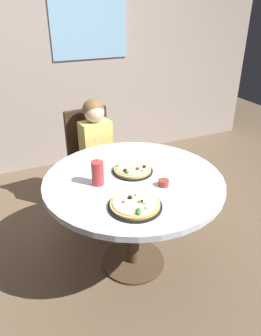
{
  "coord_description": "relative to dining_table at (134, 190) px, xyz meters",
  "views": [
    {
      "loc": [
        -0.78,
        -1.67,
        1.8
      ],
      "look_at": [
        0.0,
        0.05,
        0.8
      ],
      "focal_mm": 33.9,
      "sensor_mm": 36.0,
      "label": 1
    }
  ],
  "objects": [
    {
      "name": "chair_wooden",
      "position": [
        -0.01,
        0.89,
        -0.12
      ],
      "size": [
        0.44,
        0.44,
        0.95
      ],
      "color": "#382619",
      "rests_on": "ground_plane"
    },
    {
      "name": "pizza_veggie",
      "position": [
        0.03,
        0.08,
        0.12
      ],
      "size": [
        0.28,
        0.28,
        0.05
      ],
      "color": "black",
      "rests_on": "dining_table"
    },
    {
      "name": "diner_child",
      "position": [
        0.01,
        0.71,
        -0.17
      ],
      "size": [
        0.29,
        0.42,
        1.08
      ],
      "color": "#3F4766",
      "rests_on": "ground_plane"
    },
    {
      "name": "sauce_bowl",
      "position": [
        0.13,
        -0.17,
        0.12
      ],
      "size": [
        0.07,
        0.07,
        0.04
      ],
      "primitive_type": "cylinder",
      "color": "brown",
      "rests_on": "dining_table"
    },
    {
      "name": "ground_plane",
      "position": [
        0.0,
        0.0,
        -0.65
      ],
      "size": [
        8.0,
        8.0,
        0.0
      ],
      "primitive_type": "plane",
      "color": "brown"
    },
    {
      "name": "soda_cup",
      "position": [
        -0.24,
        0.02,
        0.18
      ],
      "size": [
        0.08,
        0.08,
        0.31
      ],
      "color": "#B73333",
      "rests_on": "dining_table"
    },
    {
      "name": "wall_with_window",
      "position": [
        0.0,
        1.98,
        0.8
      ],
      "size": [
        5.2,
        0.14,
        2.9
      ],
      "color": "#A8998E",
      "rests_on": "ground_plane"
    },
    {
      "name": "pizza_cheese",
      "position": [
        -0.14,
        -0.31,
        0.12
      ],
      "size": [
        0.31,
        0.31,
        0.05
      ],
      "color": "black",
      "rests_on": "dining_table"
    },
    {
      "name": "dining_table",
      "position": [
        0.0,
        0.0,
        0.0
      ],
      "size": [
        1.2,
        1.2,
        0.75
      ],
      "color": "silver",
      "rests_on": "ground_plane"
    }
  ]
}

